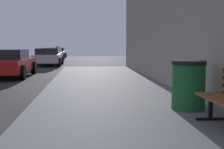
{
  "coord_description": "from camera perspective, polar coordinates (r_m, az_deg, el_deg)",
  "views": [
    {
      "loc": [
        3.17,
        -2.69,
        1.4
      ],
      "look_at": [
        3.7,
        2.86,
        0.88
      ],
      "focal_mm": 47.96,
      "sensor_mm": 36.0,
      "label": 1
    }
  ],
  "objects": [
    {
      "name": "car_white",
      "position": [
        37.21,
        -10.3,
        4.11
      ],
      "size": [
        1.96,
        4.25,
        1.43
      ],
      "color": "white",
      "rests_on": "ground_plane"
    },
    {
      "name": "car_silver",
      "position": [
        22.57,
        -12.06,
        3.32
      ],
      "size": [
        2.02,
        4.41,
        1.27
      ],
      "color": "#B7B7BF",
      "rests_on": "ground_plane"
    },
    {
      "name": "car_red",
      "position": [
        14.61,
        -19.16,
        2.1
      ],
      "size": [
        2.02,
        4.52,
        1.27
      ],
      "color": "red",
      "rests_on": "ground_plane"
    },
    {
      "name": "car_blue",
      "position": [
        28.84,
        -11.3,
        3.76
      ],
      "size": [
        2.06,
        4.49,
        1.27
      ],
      "color": "#233899",
      "rests_on": "ground_plane"
    },
    {
      "name": "trash_bin",
      "position": [
        6.15,
        14.35,
        -1.92
      ],
      "size": [
        0.69,
        0.69,
        0.98
      ],
      "color": "#195926",
      "rests_on": "sidewalk"
    }
  ]
}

